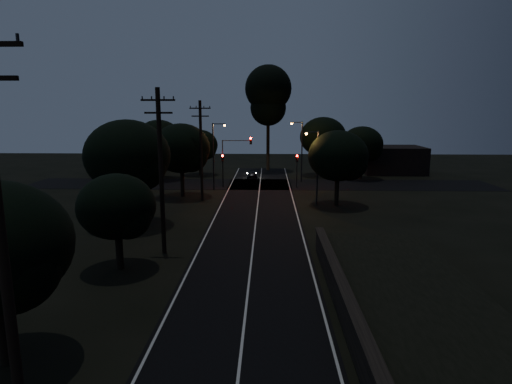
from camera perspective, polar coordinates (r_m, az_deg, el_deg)
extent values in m
cube|color=black|center=(35.97, -0.09, -4.51)|extent=(8.00, 70.00, 0.02)
cube|color=black|center=(55.49, 0.53, 1.04)|extent=(60.00, 8.00, 0.02)
cube|color=beige|center=(35.96, -0.09, -4.49)|extent=(0.12, 70.00, 0.01)
cube|color=beige|center=(36.27, -6.04, -4.41)|extent=(0.12, 70.00, 0.01)
cube|color=beige|center=(36.05, 5.89, -4.51)|extent=(0.12, 70.00, 0.01)
cube|color=black|center=(18.34, 13.26, -18.34)|extent=(0.40, 26.00, 1.50)
cube|color=black|center=(17.97, 13.38, -16.11)|extent=(0.55, 26.00, 0.10)
cube|color=black|center=(19.36, 23.65, -17.86)|extent=(6.50, 26.00, 1.20)
cylinder|color=black|center=(13.28, -30.76, -6.57)|extent=(0.30, 0.30, 12.00)
cylinder|color=black|center=(28.82, -12.55, 2.49)|extent=(0.30, 0.30, 11.00)
cube|color=black|center=(28.52, -12.95, 11.86)|extent=(2.20, 0.12, 0.12)
cube|color=black|center=(28.52, -12.88, 10.26)|extent=(1.80, 0.12, 0.12)
cylinder|color=black|center=(45.40, -7.33, 5.39)|extent=(0.30, 0.30, 10.50)
cube|color=black|center=(45.19, -7.47, 11.02)|extent=(2.20, 0.12, 0.12)
cube|color=black|center=(45.19, -7.45, 10.00)|extent=(1.80, 0.12, 0.12)
cylinder|color=black|center=(19.62, -30.66, -15.77)|extent=(0.44, 0.44, 2.63)
sphere|color=black|center=(17.61, -29.81, -8.58)|extent=(3.40, 3.40, 3.40)
cylinder|color=black|center=(27.61, -17.75, -7.57)|extent=(0.44, 0.44, 2.19)
ellipsoid|color=black|center=(26.86, -18.10, -1.83)|extent=(4.64, 4.64, 3.94)
sphere|color=black|center=(26.28, -16.71, -3.07)|extent=(2.78, 2.78, 2.78)
cylinder|color=black|center=(37.39, -16.40, -1.83)|extent=(0.44, 0.44, 3.24)
ellipsoid|color=black|center=(36.71, -16.76, 4.64)|extent=(6.98, 6.98, 5.94)
sphere|color=black|center=(35.76, -15.19, 3.43)|extent=(4.19, 4.19, 4.19)
cylinder|color=black|center=(48.30, -9.79, 1.16)|extent=(0.44, 0.44, 2.99)
ellipsoid|color=black|center=(47.79, -9.94, 5.76)|extent=(6.39, 6.39, 5.43)
sphere|color=black|center=(47.02, -8.73, 4.94)|extent=(3.83, 3.83, 3.83)
cylinder|color=black|center=(63.99, -7.42, 3.39)|extent=(0.44, 0.44, 2.45)
ellipsoid|color=black|center=(63.65, -7.49, 6.24)|extent=(5.24, 5.24, 4.46)
sphere|color=black|center=(63.04, -6.73, 5.73)|extent=(3.15, 3.15, 3.15)
cylinder|color=black|center=(61.08, -12.66, 3.13)|extent=(0.44, 0.44, 3.05)
ellipsoid|color=black|center=(60.68, -12.81, 6.81)|extent=(6.41, 6.41, 5.45)
sphere|color=black|center=(59.84, -11.89, 6.17)|extent=(3.85, 3.85, 3.85)
cylinder|color=black|center=(63.65, 8.82, 3.62)|extent=(0.44, 0.44, 3.12)
ellipsoid|color=black|center=(63.26, 8.93, 7.28)|extent=(6.72, 6.72, 5.71)
sphere|color=black|center=(62.80, 10.06, 6.61)|extent=(4.03, 4.03, 4.03)
cylinder|color=black|center=(61.59, 13.79, 2.98)|extent=(0.44, 0.44, 2.69)
ellipsoid|color=black|center=(61.21, 13.94, 6.22)|extent=(5.74, 5.74, 4.88)
sphere|color=black|center=(60.92, 14.95, 5.61)|extent=(3.45, 3.45, 3.45)
cylinder|color=black|center=(43.98, 10.71, 0.04)|extent=(0.44, 0.44, 2.81)
ellipsoid|color=black|center=(43.44, 10.88, 4.76)|extent=(5.96, 5.96, 5.07)
sphere|color=black|center=(43.11, 12.35, 3.86)|extent=(3.58, 3.58, 3.58)
cylinder|color=black|center=(67.83, 1.61, 6.68)|extent=(0.50, 0.50, 8.96)
sphere|color=black|center=(67.70, 1.65, 13.64)|extent=(7.17, 7.17, 7.17)
sphere|color=black|center=(67.63, 1.63, 11.16)|extent=(5.54, 5.54, 5.54)
cube|color=black|center=(68.38, -16.34, 4.35)|extent=(10.00, 8.00, 4.40)
cube|color=black|center=(68.74, 17.68, 4.14)|extent=(9.00, 7.00, 4.00)
cylinder|color=black|center=(53.55, -4.44, 2.37)|extent=(0.12, 0.12, 3.20)
cube|color=black|center=(53.28, -4.47, 4.55)|extent=(0.28, 0.22, 0.90)
sphere|color=#FF0705|center=(53.11, -4.49, 4.85)|extent=(0.22, 0.22, 0.22)
cylinder|color=black|center=(53.36, 5.44, 2.32)|extent=(0.12, 0.12, 3.20)
cube|color=black|center=(53.09, 5.48, 4.51)|extent=(0.28, 0.22, 0.90)
sphere|color=#FF0705|center=(52.93, 5.50, 4.81)|extent=(0.22, 0.22, 0.22)
cylinder|color=black|center=(53.42, -4.45, 3.32)|extent=(0.12, 0.12, 5.00)
cube|color=black|center=(52.82, -0.70, 6.87)|extent=(0.28, 0.22, 0.90)
sphere|color=#FF0705|center=(52.67, -0.71, 7.18)|extent=(0.22, 0.22, 0.22)
cube|color=black|center=(52.92, -2.61, 6.86)|extent=(3.50, 0.08, 0.08)
cylinder|color=black|center=(51.37, -5.71, 4.68)|extent=(0.16, 0.16, 8.00)
cube|color=black|center=(51.00, -5.01, 9.04)|extent=(1.40, 0.10, 0.10)
cube|color=black|center=(50.93, -4.21, 8.99)|extent=(0.35, 0.22, 0.12)
sphere|color=orange|center=(50.93, -4.21, 8.88)|extent=(0.26, 0.26, 0.26)
cylinder|color=black|center=(57.09, 6.13, 5.30)|extent=(0.16, 0.16, 8.00)
cube|color=black|center=(56.78, 5.50, 9.23)|extent=(1.40, 0.10, 0.10)
cube|color=black|center=(56.74, 4.79, 9.19)|extent=(0.35, 0.22, 0.12)
sphere|color=orange|center=(56.75, 4.78, 9.09)|extent=(0.26, 0.26, 0.26)
cylinder|color=black|center=(43.32, 8.20, 3.10)|extent=(0.16, 0.16, 7.50)
cube|color=black|center=(42.91, 7.53, 7.94)|extent=(1.20, 0.10, 0.10)
cube|color=black|center=(42.86, 6.72, 7.89)|extent=(0.35, 0.22, 0.12)
sphere|color=orange|center=(42.86, 6.72, 7.76)|extent=(0.26, 0.26, 0.26)
imported|color=black|center=(59.22, -0.53, 2.25)|extent=(1.66, 3.56, 1.18)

